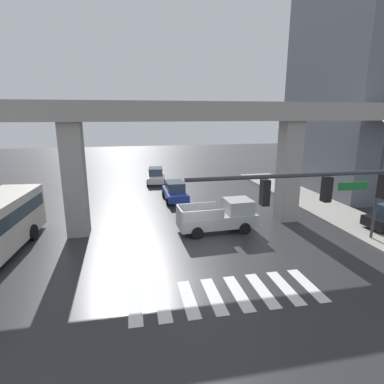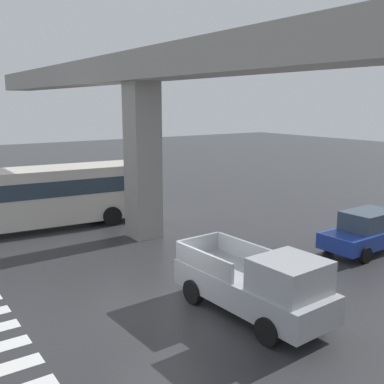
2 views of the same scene
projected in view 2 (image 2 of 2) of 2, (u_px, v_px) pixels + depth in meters
ground_plane at (158, 312)px, 13.68m from camera, size 120.00×120.00×0.00m
elevated_overpass at (251, 74)px, 14.26m from camera, size 56.07×1.91×8.28m
pickup_truck at (258, 285)px, 13.17m from camera, size 5.18×2.27×2.08m
city_bus at (45, 194)px, 22.62m from camera, size 3.50×10.98×2.99m
sedan_blue at (367, 231)px, 19.14m from camera, size 2.03×4.33×1.72m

